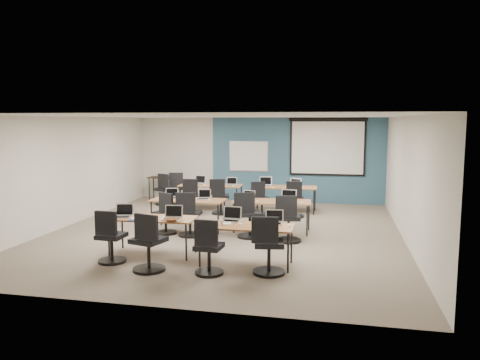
% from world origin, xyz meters
% --- Properties ---
extents(floor, '(8.00, 9.00, 0.02)m').
position_xyz_m(floor, '(0.00, 0.00, 0.00)').
color(floor, '#6B6354').
rests_on(floor, ground).
extents(ceiling, '(8.00, 9.00, 0.02)m').
position_xyz_m(ceiling, '(0.00, 0.00, 2.70)').
color(ceiling, white).
rests_on(ceiling, ground).
extents(wall_back, '(8.00, 0.04, 2.70)m').
position_xyz_m(wall_back, '(0.00, 4.50, 1.35)').
color(wall_back, beige).
rests_on(wall_back, ground).
extents(wall_front, '(8.00, 0.04, 2.70)m').
position_xyz_m(wall_front, '(0.00, -4.50, 1.35)').
color(wall_front, beige).
rests_on(wall_front, ground).
extents(wall_left, '(0.04, 9.00, 2.70)m').
position_xyz_m(wall_left, '(-4.00, 0.00, 1.35)').
color(wall_left, beige).
rests_on(wall_left, ground).
extents(wall_right, '(0.04, 9.00, 2.70)m').
position_xyz_m(wall_right, '(4.00, 0.00, 1.35)').
color(wall_right, beige).
rests_on(wall_right, ground).
extents(blue_accent_panel, '(5.50, 0.04, 2.70)m').
position_xyz_m(blue_accent_panel, '(1.25, 4.47, 1.35)').
color(blue_accent_panel, '#3D5977').
rests_on(blue_accent_panel, wall_back).
extents(whiteboard, '(1.28, 0.03, 0.98)m').
position_xyz_m(whiteboard, '(-0.30, 4.43, 1.45)').
color(whiteboard, silver).
rests_on(whiteboard, wall_back).
extents(projector_screen, '(2.40, 0.10, 1.82)m').
position_xyz_m(projector_screen, '(2.20, 4.41, 1.89)').
color(projector_screen, black).
rests_on(projector_screen, wall_back).
extents(training_table_front_left, '(1.68, 0.70, 0.73)m').
position_xyz_m(training_table_front_left, '(-0.96, -2.04, 0.68)').
color(training_table_front_left, brown).
rests_on(training_table_front_left, floor).
extents(training_table_front_right, '(1.69, 0.71, 0.73)m').
position_xyz_m(training_table_front_right, '(0.97, -2.35, 0.68)').
color(training_table_front_right, '#AA8145').
rests_on(training_table_front_right, floor).
extents(training_table_mid_left, '(1.75, 0.73, 0.73)m').
position_xyz_m(training_table_mid_left, '(-0.94, 0.11, 0.68)').
color(training_table_mid_left, '#975D32').
rests_on(training_table_mid_left, floor).
extents(training_table_mid_right, '(1.82, 0.76, 0.73)m').
position_xyz_m(training_table_mid_right, '(1.05, 0.32, 0.69)').
color(training_table_mid_right, brown).
rests_on(training_table_mid_right, floor).
extents(training_table_back_left, '(1.82, 0.76, 0.73)m').
position_xyz_m(training_table_back_left, '(-1.10, 2.70, 0.69)').
color(training_table_back_left, '#A47637').
rests_on(training_table_back_left, floor).
extents(training_table_back_right, '(1.81, 0.76, 0.73)m').
position_xyz_m(training_table_back_right, '(1.07, 2.77, 0.69)').
color(training_table_back_right, '#9A572B').
rests_on(training_table_back_right, floor).
extents(laptop_0, '(0.34, 0.29, 0.26)m').
position_xyz_m(laptop_0, '(-1.52, -2.15, 0.79)').
color(laptop_0, '#B1B1BC').
rests_on(laptop_0, training_table_front_left).
extents(mouse_0, '(0.09, 0.12, 0.04)m').
position_xyz_m(mouse_0, '(-1.25, -2.30, 0.74)').
color(mouse_0, white).
rests_on(mouse_0, training_table_front_left).
extents(task_chair_0, '(0.52, 0.52, 1.00)m').
position_xyz_m(task_chair_0, '(-1.49, -2.74, 0.41)').
color(task_chair_0, black).
rests_on(task_chair_0, floor).
extents(laptop_1, '(0.34, 0.29, 0.26)m').
position_xyz_m(laptop_1, '(-0.52, -2.10, 0.79)').
color(laptop_1, '#B5B5B5').
rests_on(laptop_1, training_table_front_left).
extents(mouse_1, '(0.07, 0.10, 0.04)m').
position_xyz_m(mouse_1, '(-0.34, -2.31, 0.74)').
color(mouse_1, white).
rests_on(mouse_1, training_table_front_left).
extents(task_chair_1, '(0.58, 0.57, 1.04)m').
position_xyz_m(task_chair_1, '(-0.61, -3.06, 0.43)').
color(task_chair_1, black).
rests_on(task_chair_1, floor).
extents(laptop_2, '(0.35, 0.30, 0.26)m').
position_xyz_m(laptop_2, '(0.62, -2.03, 0.79)').
color(laptop_2, '#B0B0B6').
rests_on(laptop_2, training_table_front_right).
extents(mouse_2, '(0.08, 0.10, 0.03)m').
position_xyz_m(mouse_2, '(0.85, -2.30, 0.74)').
color(mouse_2, white).
rests_on(mouse_2, training_table_front_right).
extents(task_chair_2, '(0.49, 0.49, 0.98)m').
position_xyz_m(task_chair_2, '(0.45, -3.02, 0.40)').
color(task_chair_2, black).
rests_on(task_chair_2, floor).
extents(laptop_3, '(0.33, 0.28, 0.25)m').
position_xyz_m(laptop_3, '(1.43, -2.11, 0.79)').
color(laptop_3, '#A6A6A8').
rests_on(laptop_3, training_table_front_right).
extents(mouse_3, '(0.08, 0.11, 0.03)m').
position_xyz_m(mouse_3, '(1.73, -2.26, 0.74)').
color(mouse_3, white).
rests_on(mouse_3, training_table_front_right).
extents(task_chair_3, '(0.55, 0.55, 1.03)m').
position_xyz_m(task_chair_3, '(1.43, -2.79, 0.43)').
color(task_chair_3, black).
rests_on(task_chair_3, floor).
extents(laptop_4, '(0.31, 0.26, 0.23)m').
position_xyz_m(laptop_4, '(-1.42, 0.23, 0.79)').
color(laptop_4, silver).
rests_on(laptop_4, training_table_mid_left).
extents(mouse_4, '(0.06, 0.10, 0.04)m').
position_xyz_m(mouse_4, '(-1.23, 0.14, 0.74)').
color(mouse_4, white).
rests_on(mouse_4, training_table_mid_left).
extents(task_chair_4, '(0.54, 0.50, 0.98)m').
position_xyz_m(task_chair_4, '(-1.29, -0.45, 0.40)').
color(task_chair_4, black).
rests_on(task_chair_4, floor).
extents(laptop_5, '(0.30, 0.26, 0.23)m').
position_xyz_m(laptop_5, '(-0.58, 0.23, 0.79)').
color(laptop_5, '#AAABB6').
rests_on(laptop_5, training_table_mid_left).
extents(mouse_5, '(0.06, 0.09, 0.03)m').
position_xyz_m(mouse_5, '(-0.40, 0.05, 0.74)').
color(mouse_5, white).
rests_on(mouse_5, training_table_mid_left).
extents(task_chair_5, '(0.55, 0.55, 1.02)m').
position_xyz_m(task_chair_5, '(-0.70, -0.54, 0.42)').
color(task_chair_5, black).
rests_on(task_chair_5, floor).
extents(laptop_6, '(0.30, 0.26, 0.23)m').
position_xyz_m(laptop_6, '(0.50, 0.27, 0.79)').
color(laptop_6, '#B7B7C2').
rests_on(laptop_6, training_table_mid_right).
extents(mouse_6, '(0.09, 0.12, 0.04)m').
position_xyz_m(mouse_6, '(0.73, 0.12, 0.74)').
color(mouse_6, white).
rests_on(mouse_6, training_table_mid_right).
extents(task_chair_6, '(0.59, 0.57, 1.04)m').
position_xyz_m(task_chair_6, '(0.63, -0.39, 0.43)').
color(task_chair_6, black).
rests_on(task_chair_6, floor).
extents(laptop_7, '(0.36, 0.31, 0.27)m').
position_xyz_m(laptop_7, '(1.44, 0.31, 0.80)').
color(laptop_7, silver).
rests_on(laptop_7, training_table_mid_right).
extents(mouse_7, '(0.07, 0.10, 0.04)m').
position_xyz_m(mouse_7, '(1.76, 0.16, 0.74)').
color(mouse_7, white).
rests_on(mouse_7, training_table_mid_right).
extents(task_chair_7, '(0.56, 0.56, 1.04)m').
position_xyz_m(task_chair_7, '(1.53, -0.58, 0.43)').
color(task_chair_7, black).
rests_on(task_chair_7, floor).
extents(laptop_8, '(0.35, 0.30, 0.26)m').
position_xyz_m(laptop_8, '(-1.45, 2.73, 0.79)').
color(laptop_8, '#B8B7C6').
rests_on(laptop_8, training_table_back_left).
extents(mouse_8, '(0.08, 0.11, 0.03)m').
position_xyz_m(mouse_8, '(-1.24, 2.51, 0.74)').
color(mouse_8, white).
rests_on(mouse_8, training_table_back_left).
extents(task_chair_8, '(0.53, 0.53, 1.01)m').
position_xyz_m(task_chair_8, '(-1.42, 1.93, 0.42)').
color(task_chair_8, black).
rests_on(task_chair_8, floor).
extents(laptop_9, '(0.31, 0.26, 0.23)m').
position_xyz_m(laptop_9, '(-0.48, 2.69, 0.79)').
color(laptop_9, '#B5B5BC').
rests_on(laptop_9, training_table_back_left).
extents(mouse_9, '(0.08, 0.11, 0.04)m').
position_xyz_m(mouse_9, '(-0.38, 2.55, 0.74)').
color(mouse_9, white).
rests_on(mouse_9, training_table_back_left).
extents(task_chair_9, '(0.53, 0.53, 1.00)m').
position_xyz_m(task_chair_9, '(-0.66, 2.06, 0.42)').
color(task_chair_9, black).
rests_on(task_chair_9, floor).
extents(laptop_10, '(0.35, 0.30, 0.27)m').
position_xyz_m(laptop_10, '(0.51, 2.77, 0.80)').
color(laptop_10, silver).
rests_on(laptop_10, training_table_back_right).
extents(mouse_10, '(0.07, 0.09, 0.03)m').
position_xyz_m(mouse_10, '(0.78, 2.46, 0.74)').
color(mouse_10, white).
rests_on(mouse_10, training_table_back_right).
extents(task_chair_10, '(0.51, 0.47, 0.96)m').
position_xyz_m(task_chair_10, '(0.50, 2.07, 0.39)').
color(task_chair_10, black).
rests_on(task_chair_10, floor).
extents(laptop_11, '(0.33, 0.28, 0.25)m').
position_xyz_m(laptop_11, '(1.38, 2.70, 0.79)').
color(laptop_11, silver).
rests_on(laptop_11, training_table_back_right).
extents(mouse_11, '(0.08, 0.10, 0.03)m').
position_xyz_m(mouse_11, '(1.59, 2.52, 0.74)').
color(mouse_11, white).
rests_on(mouse_11, training_table_back_right).
extents(task_chair_11, '(0.52, 0.52, 1.00)m').
position_xyz_m(task_chair_11, '(1.42, 2.06, 0.41)').
color(task_chair_11, black).
rests_on(task_chair_11, floor).
extents(blue_mousepad, '(0.26, 0.24, 0.01)m').
position_xyz_m(blue_mousepad, '(-1.16, -2.34, 0.73)').
color(blue_mousepad, navy).
rests_on(blue_mousepad, training_table_front_left).
extents(snack_bowl, '(0.33, 0.33, 0.06)m').
position_xyz_m(snack_bowl, '(-0.46, -2.32, 0.76)').
color(snack_bowl, brown).
rests_on(snack_bowl, training_table_front_left).
extents(snack_plate, '(0.21, 0.21, 0.01)m').
position_xyz_m(snack_plate, '(0.59, -2.30, 0.74)').
color(snack_plate, white).
rests_on(snack_plate, training_table_front_right).
extents(coffee_cup, '(0.05, 0.05, 0.05)m').
position_xyz_m(coffee_cup, '(0.53, -2.40, 0.77)').
color(coffee_cup, silver).
rests_on(coffee_cup, snack_plate).
extents(utility_table, '(0.88, 0.49, 0.75)m').
position_xyz_m(utility_table, '(-3.15, 4.07, 0.65)').
color(utility_table, '#322217').
rests_on(utility_table, floor).
extents(spare_chair_a, '(0.53, 0.53, 1.01)m').
position_xyz_m(spare_chair_a, '(-2.29, 3.33, 0.42)').
color(spare_chair_a, black).
rests_on(spare_chair_a, floor).
extents(spare_chair_b, '(0.54, 0.51, 0.99)m').
position_xyz_m(spare_chair_b, '(-2.73, 3.09, 0.41)').
color(spare_chair_b, black).
rests_on(spare_chair_b, floor).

